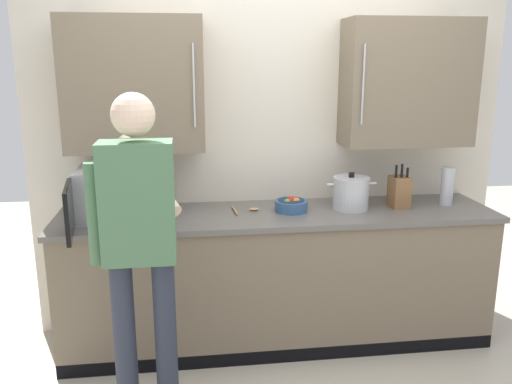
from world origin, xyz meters
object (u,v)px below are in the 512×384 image
microwave_oven (118,193)px  knife_block (399,192)px  wooden_spoon (245,210)px  stock_pot (351,193)px  person_figure (139,238)px  thermos_flask (447,186)px  fruit_bowl (291,205)px

microwave_oven → knife_block: size_ratio=2.72×
knife_block → wooden_spoon: knife_block is taller
stock_pot → person_figure: 1.51m
knife_block → stock_pot: knife_block is taller
microwave_oven → person_figure: 0.82m
knife_block → person_figure: size_ratio=0.17×
stock_pot → person_figure: size_ratio=0.19×
thermos_flask → stock_pot: (-0.67, -0.02, -0.02)m
fruit_bowl → thermos_flask: (1.06, 0.02, 0.09)m
wooden_spoon → person_figure: (-0.60, -0.82, 0.12)m
thermos_flask → person_figure: (-1.96, -0.80, -0.00)m
fruit_bowl → person_figure: size_ratio=0.12×
knife_block → stock_pot: size_ratio=0.88×
microwave_oven → knife_block: (1.80, -0.01, -0.05)m
knife_block → thermos_flask: knife_block is taller
microwave_oven → thermos_flask: microwave_oven is taller
knife_block → stock_pot: 0.33m
thermos_flask → fruit_bowl: bearing=-179.0°
wooden_spoon → thermos_flask: bearing=-0.9°
wooden_spoon → person_figure: 1.02m
fruit_bowl → wooden_spoon: bearing=172.5°
fruit_bowl → stock_pot: 0.40m
microwave_oven → wooden_spoon: (0.79, 0.02, -0.14)m
wooden_spoon → fruit_bowl: (0.29, -0.04, 0.03)m
wooden_spoon → fruit_bowl: 0.30m
wooden_spoon → person_figure: bearing=-126.2°
knife_block → fruit_bowl: knife_block is taller
microwave_oven → fruit_bowl: microwave_oven is taller
thermos_flask → person_figure: 2.11m
microwave_oven → wooden_spoon: microwave_oven is taller
wooden_spoon → stock_pot: stock_pot is taller
microwave_oven → wooden_spoon: 0.80m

